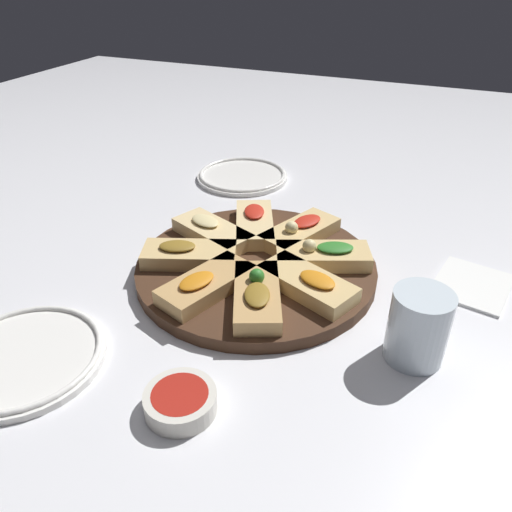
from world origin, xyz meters
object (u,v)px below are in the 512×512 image
at_px(serving_board, 256,268).
at_px(plate_right, 242,176).
at_px(plate_left, 23,357).
at_px(water_glass, 418,326).
at_px(napkin_stack, 472,283).
at_px(dipping_bowl, 180,401).

xyz_separation_m(serving_board, plate_right, (0.36, 0.19, -0.00)).
bearing_deg(plate_left, water_glass, -65.95).
relative_size(plate_left, napkin_stack, 1.66).
bearing_deg(water_glass, plate_right, 44.92).
height_order(plate_right, napkin_stack, plate_right).
height_order(water_glass, napkin_stack, water_glass).
bearing_deg(plate_left, napkin_stack, -52.46).
relative_size(plate_left, plate_right, 1.01).
xyz_separation_m(water_glass, dipping_bowl, (-0.20, 0.25, -0.04)).
distance_m(water_glass, dipping_bowl, 0.32).
bearing_deg(plate_right, serving_board, -152.52).
xyz_separation_m(plate_right, napkin_stack, (-0.26, -0.53, -0.00)).
bearing_deg(water_glass, serving_board, 69.34).
relative_size(plate_right, water_glass, 2.08).
bearing_deg(napkin_stack, serving_board, 106.70).
height_order(plate_left, plate_right, same).
xyz_separation_m(serving_board, plate_left, (-0.32, 0.21, -0.00)).
distance_m(plate_right, dipping_bowl, 0.71).
xyz_separation_m(water_glass, napkin_stack, (0.21, -0.07, -0.05)).
distance_m(serving_board, napkin_stack, 0.36).
distance_m(serving_board, plate_left, 0.38).
height_order(plate_right, dipping_bowl, dipping_bowl).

